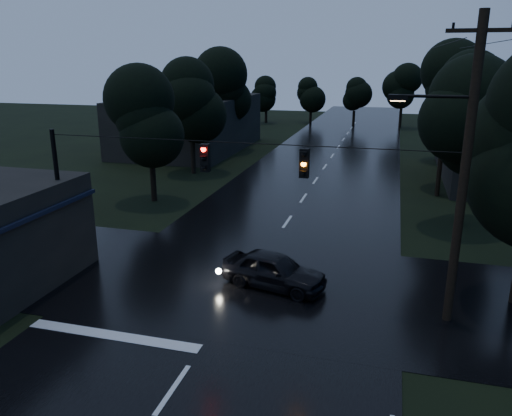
% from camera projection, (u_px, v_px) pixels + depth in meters
% --- Properties ---
extents(main_road, '(12.00, 120.00, 0.02)m').
position_uv_depth(main_road, '(315.00, 181.00, 36.60)').
color(main_road, black).
rests_on(main_road, ground).
extents(cross_street, '(60.00, 9.00, 0.02)m').
position_uv_depth(cross_street, '(246.00, 283.00, 19.98)').
color(cross_street, black).
rests_on(cross_street, ground).
extents(building_far_left, '(10.00, 16.00, 5.00)m').
position_uv_depth(building_far_left, '(190.00, 124.00, 48.67)').
color(building_far_left, black).
rests_on(building_far_left, ground).
extents(utility_pole_main, '(3.50, 0.30, 10.00)m').
position_uv_depth(utility_pole_main, '(462.00, 170.00, 15.66)').
color(utility_pole_main, black).
rests_on(utility_pole_main, ground).
extents(utility_pole_far, '(2.00, 0.30, 7.50)m').
position_uv_depth(utility_pole_far, '(443.00, 137.00, 31.53)').
color(utility_pole_far, black).
rests_on(utility_pole_far, ground).
extents(anchor_pole_left, '(0.18, 0.18, 6.00)m').
position_uv_depth(anchor_pole_left, '(60.00, 204.00, 20.10)').
color(anchor_pole_left, black).
rests_on(anchor_pole_left, ground).
extents(span_signals, '(15.00, 0.37, 1.12)m').
position_uv_depth(span_signals, '(252.00, 159.00, 17.40)').
color(span_signals, black).
rests_on(span_signals, ground).
extents(tree_left_a, '(3.92, 3.92, 8.26)m').
position_uv_depth(tree_left_a, '(149.00, 117.00, 29.99)').
color(tree_left_a, black).
rests_on(tree_left_a, ground).
extents(tree_left_b, '(4.20, 4.20, 8.85)m').
position_uv_depth(tree_left_b, '(191.00, 100.00, 37.42)').
color(tree_left_b, black).
rests_on(tree_left_b, ground).
extents(tree_left_c, '(4.48, 4.48, 9.44)m').
position_uv_depth(tree_left_c, '(226.00, 88.00, 46.70)').
color(tree_left_c, black).
rests_on(tree_left_c, ground).
extents(tree_right_a, '(4.20, 4.20, 8.85)m').
position_uv_depth(tree_right_a, '(471.00, 120.00, 25.31)').
color(tree_right_a, black).
rests_on(tree_right_a, ground).
extents(tree_right_b, '(4.48, 4.48, 9.44)m').
position_uv_depth(tree_right_b, '(465.00, 100.00, 32.44)').
color(tree_right_b, black).
rests_on(tree_right_b, ground).
extents(tree_right_c, '(4.76, 4.76, 10.03)m').
position_uv_depth(tree_right_c, '(459.00, 87.00, 41.41)').
color(tree_right_c, black).
rests_on(tree_right_c, ground).
extents(car, '(4.41, 2.55, 1.41)m').
position_uv_depth(car, '(274.00, 270.00, 19.42)').
color(car, black).
rests_on(car, ground).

